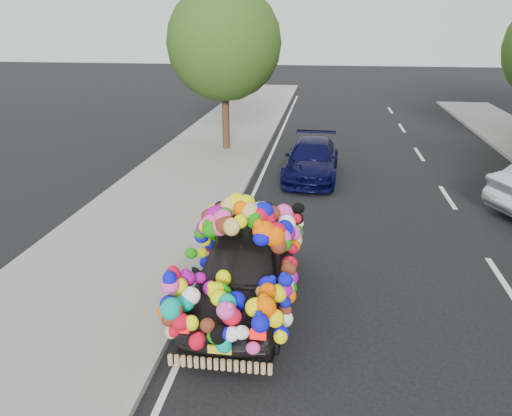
% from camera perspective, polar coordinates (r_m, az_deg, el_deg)
% --- Properties ---
extents(ground, '(100.00, 100.00, 0.00)m').
position_cam_1_polar(ground, '(10.40, 7.10, -6.94)').
color(ground, black).
rests_on(ground, ground).
extents(sidewalk, '(4.00, 60.00, 0.12)m').
position_cam_1_polar(sidewalk, '(11.24, -15.44, -5.05)').
color(sidewalk, gray).
rests_on(sidewalk, ground).
extents(kerb, '(0.15, 60.00, 0.13)m').
position_cam_1_polar(kerb, '(10.64, -5.69, -5.83)').
color(kerb, gray).
rests_on(kerb, ground).
extents(lane_markings, '(6.00, 50.00, 0.01)m').
position_cam_1_polar(lane_markings, '(11.00, 26.35, -7.46)').
color(lane_markings, silver).
rests_on(lane_markings, ground).
extents(tree_near_sidewalk, '(4.20, 4.20, 6.13)m').
position_cam_1_polar(tree_near_sidewalk, '(19.13, -3.66, 18.31)').
color(tree_near_sidewalk, '#332114').
rests_on(tree_near_sidewalk, ground).
extents(plush_art_car, '(1.96, 4.17, 2.00)m').
position_cam_1_polar(plush_art_car, '(8.67, -1.48, -5.16)').
color(plush_art_car, black).
rests_on(plush_art_car, ground).
extents(navy_sedan, '(1.80, 4.12, 1.18)m').
position_cam_1_polar(navy_sedan, '(16.26, 6.39, 5.55)').
color(navy_sedan, black).
rests_on(navy_sedan, ground).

